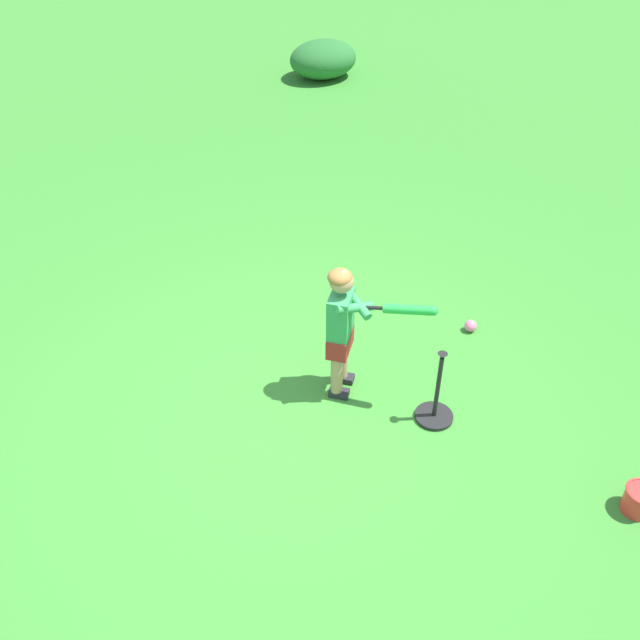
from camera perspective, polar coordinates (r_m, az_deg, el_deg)
ground_plane at (r=5.13m, az=-2.16°, el=-8.59°), size 40.00×40.00×0.00m
child_batter at (r=4.98m, az=2.02°, el=-0.13°), size 0.64×0.63×1.08m
play_ball_far_right at (r=6.03m, az=12.10°, el=-0.47°), size 0.10×0.10×0.10m
batting_tee at (r=5.18m, az=9.30°, el=-7.01°), size 0.28×0.28×0.62m
toy_bucket at (r=5.02m, az=24.49°, el=-13.11°), size 0.22×0.22×0.19m
shrub_left_background at (r=11.24m, az=0.25°, el=20.38°), size 1.03×0.85×0.54m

